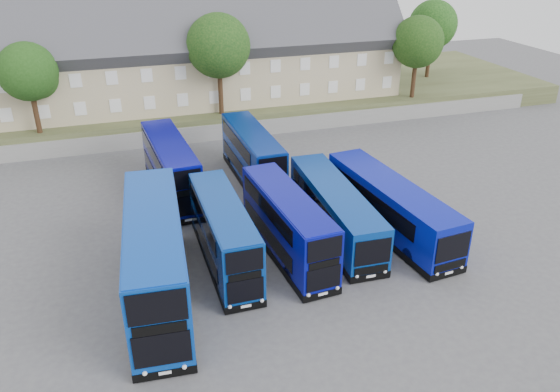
{
  "coord_description": "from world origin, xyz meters",
  "views": [
    {
      "loc": [
        -7.8,
        -23.54,
        17.85
      ],
      "look_at": [
        1.8,
        6.63,
        2.2
      ],
      "focal_mm": 35.0,
      "sensor_mm": 36.0,
      "label": 1
    }
  ],
  "objects": [
    {
      "name": "ground",
      "position": [
        0.0,
        0.0,
        0.0
      ],
      "size": [
        120.0,
        120.0,
        0.0
      ],
      "primitive_type": "plane",
      "color": "#4B4B50",
      "rests_on": "ground"
    },
    {
      "name": "retaining_wall",
      "position": [
        0.0,
        24.0,
        0.75
      ],
      "size": [
        70.0,
        0.4,
        1.5
      ],
      "primitive_type": "cube",
      "color": "slate",
      "rests_on": "ground"
    },
    {
      "name": "earth_bank",
      "position": [
        0.0,
        34.0,
        1.0
      ],
      "size": [
        80.0,
        20.0,
        2.0
      ],
      "primitive_type": "cube",
      "color": "#414728",
      "rests_on": "ground"
    },
    {
      "name": "terrace_row",
      "position": [
        -3.0,
        30.0,
        6.6
      ],
      "size": [
        48.0,
        10.4,
        11.2
      ],
      "color": "tan",
      "rests_on": "earth_bank"
    },
    {
      "name": "dd_front_left",
      "position": [
        -6.7,
        1.1,
        2.4
      ],
      "size": [
        3.73,
        12.43,
        4.87
      ],
      "rotation": [
        0.0,
        0.0,
        -0.08
      ],
      "color": "#0839A2",
      "rests_on": "ground"
    },
    {
      "name": "dd_front_mid",
      "position": [
        -2.65,
        3.33,
        1.9
      ],
      "size": [
        2.3,
        9.78,
        3.88
      ],
      "rotation": [
        0.0,
        0.0,
        0.01
      ],
      "color": "navy",
      "rests_on": "ground"
    },
    {
      "name": "dd_front_right",
      "position": [
        1.16,
        3.16,
        1.93
      ],
      "size": [
        3.0,
        10.05,
        3.94
      ],
      "rotation": [
        0.0,
        0.0,
        0.07
      ],
      "color": "#070C8D",
      "rests_on": "ground"
    },
    {
      "name": "dd_rear_left",
      "position": [
        -4.32,
        13.66,
        2.03
      ],
      "size": [
        3.1,
        10.53,
        4.13
      ],
      "rotation": [
        0.0,
        0.0,
        0.07
      ],
      "color": "#070A8E",
      "rests_on": "ground"
    },
    {
      "name": "dd_rear_right",
      "position": [
        1.96,
        14.1,
        1.99
      ],
      "size": [
        2.55,
        10.25,
        4.05
      ],
      "rotation": [
        0.0,
        0.0,
        0.02
      ],
      "color": "navy",
      "rests_on": "ground"
    },
    {
      "name": "coach_east_a",
      "position": [
        4.87,
        4.73,
        1.55
      ],
      "size": [
        2.85,
        11.69,
        3.17
      ],
      "rotation": [
        0.0,
        0.0,
        -0.03
      ],
      "color": "navy",
      "rests_on": "ground"
    },
    {
      "name": "coach_east_b",
      "position": [
        8.39,
        3.97,
        1.64
      ],
      "size": [
        3.78,
        12.4,
        3.34
      ],
      "rotation": [
        0.0,
        0.0,
        0.1
      ],
      "color": "#0814A0",
      "rests_on": "ground"
    },
    {
      "name": "tree_west",
      "position": [
        -13.85,
        25.1,
        7.05
      ],
      "size": [
        4.8,
        4.8,
        7.65
      ],
      "color": "#382314",
      "rests_on": "earth_bank"
    },
    {
      "name": "tree_mid",
      "position": [
        2.15,
        25.6,
        8.07
      ],
      "size": [
        5.76,
        5.76,
        9.18
      ],
      "color": "#382314",
      "rests_on": "earth_bank"
    },
    {
      "name": "tree_east",
      "position": [
        22.15,
        25.1,
        7.39
      ],
      "size": [
        5.12,
        5.12,
        8.16
      ],
      "color": "#382314",
      "rests_on": "earth_bank"
    },
    {
      "name": "tree_far",
      "position": [
        28.15,
        32.1,
        7.73
      ],
      "size": [
        5.44,
        5.44,
        8.67
      ],
      "color": "#382314",
      "rests_on": "earth_bank"
    }
  ]
}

